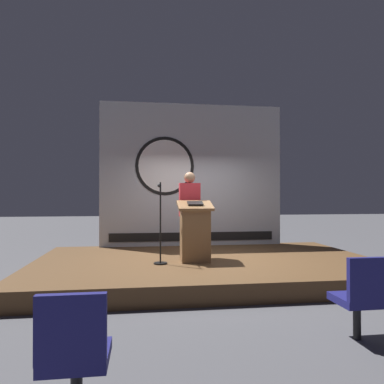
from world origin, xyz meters
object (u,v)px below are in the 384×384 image
podium (195,232)px  audience_chair_right (361,294)px  microphone_stand (160,235)px  speaker_person (190,214)px  audience_chair_left (74,349)px

podium → audience_chair_right: podium is taller
podium → microphone_stand: microphone_stand is taller
speaker_person → microphone_stand: size_ratio=1.16×
podium → speaker_person: bearing=94.4°
audience_chair_left → podium: bearing=70.8°
podium → microphone_stand: bearing=-171.7°
microphone_stand → audience_chair_right: (1.92, -2.98, -0.32)m
microphone_stand → audience_chair_right: 3.56m
podium → speaker_person: 0.58m
microphone_stand → audience_chair_right: bearing=-57.3°
speaker_person → microphone_stand: 0.90m
podium → audience_chair_right: (1.28, -3.08, -0.34)m
podium → speaker_person: speaker_person is taller
podium → audience_chair_left: 4.29m
audience_chair_left → audience_chair_right: same height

